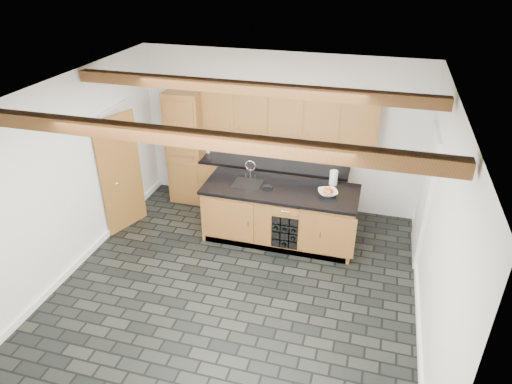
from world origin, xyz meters
TOP-DOWN VIEW (x-y plane):
  - ground at (0.00, 0.00)m, footprint 5.00×5.00m
  - room_shell at (-0.09, 0.53)m, footprint 5.01×5.00m
  - back_cabinetry at (-0.38, 2.24)m, footprint 3.65×0.62m
  - island at (0.31, 1.28)m, footprint 2.48×0.96m
  - faucet at (-0.25, 1.33)m, footprint 0.45×0.40m
  - kitchen_scale at (0.10, 1.23)m, footprint 0.16×0.10m
  - fruit_bowl at (1.05, 1.28)m, footprint 0.38×0.38m
  - fruit_cluster at (1.05, 1.28)m, footprint 0.16×0.17m
  - paper_towel at (1.08, 1.65)m, footprint 0.13×0.13m
  - mug at (-1.30, 2.29)m, footprint 0.13×0.13m

SIDE VIEW (x-z plane):
  - ground at x=0.00m, z-range 0.00..0.00m
  - island at x=0.31m, z-range 0.00..0.93m
  - kitchen_scale at x=0.10m, z-range 0.93..0.98m
  - faucet at x=-0.25m, z-range 0.79..1.14m
  - fruit_bowl at x=1.05m, z-range 0.93..1.00m
  - back_cabinetry at x=-0.38m, z-range -0.12..2.08m
  - mug at x=-1.30m, z-range 0.93..1.04m
  - fruit_cluster at x=1.05m, z-range 0.97..1.04m
  - paper_towel at x=1.08m, z-range 0.93..1.17m
  - room_shell at x=-0.09m, z-range -0.97..4.03m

